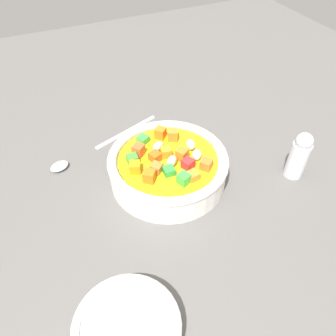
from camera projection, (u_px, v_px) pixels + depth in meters
The scene contains 5 objects.
ground_plane at pixel (168, 182), 55.00cm from camera, with size 140.00×140.00×2.00cm, color #565451.
soup_bowl_main at pixel (168, 166), 52.31cm from camera, with size 18.99×18.99×6.25cm.
spoon at pixel (95, 147), 59.21cm from camera, with size 9.03×22.13×1.10cm.
side_bowl_small at pixel (128, 330), 35.60cm from camera, with size 11.77×11.77×3.51cm.
pepper_shaker at pixel (299, 155), 52.11cm from camera, with size 3.03×3.03×8.45cm.
Camera 1 is at (34.13, -15.48, 39.33)cm, focal length 35.14 mm.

